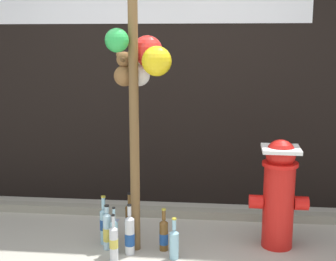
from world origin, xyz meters
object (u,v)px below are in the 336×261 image
at_px(bottle_3, 114,236).
at_px(bottle_4, 104,224).
at_px(bottle_5, 130,220).
at_px(bottle_7, 130,235).
at_px(memorial_post, 138,34).
at_px(bottle_6, 114,243).
at_px(fire_hydrant, 279,192).
at_px(bottle_0, 174,243).
at_px(bottle_2, 107,231).
at_px(bottle_1, 164,235).

height_order(bottle_3, bottle_4, bottle_4).
height_order(bottle_5, bottle_7, bottle_7).
bearing_deg(bottle_4, bottle_7, -33.71).
relative_size(bottle_5, bottle_7, 0.98).
xyz_separation_m(memorial_post, bottle_3, (-0.19, -0.12, -1.60)).
bearing_deg(bottle_6, bottle_7, 60.26).
relative_size(fire_hydrant, bottle_0, 2.71).
distance_m(bottle_0, bottle_6, 0.47).
bearing_deg(bottle_4, bottle_2, -62.48).
xyz_separation_m(fire_hydrant, bottle_1, (-0.93, -0.18, -0.34)).
bearing_deg(bottle_0, bottle_6, -165.43).
xyz_separation_m(fire_hydrant, bottle_3, (-1.33, -0.27, -0.33)).
relative_size(fire_hydrant, bottle_4, 2.17).
distance_m(memorial_post, bottle_0, 1.65).
relative_size(bottle_0, bottle_5, 0.82).
xyz_separation_m(fire_hydrant, bottle_4, (-1.45, -0.10, -0.30)).
relative_size(bottle_0, bottle_4, 0.80).
relative_size(bottle_2, bottle_7, 0.91).
height_order(bottle_0, bottle_5, bottle_5).
xyz_separation_m(memorial_post, bottle_5, (-0.12, 0.18, -1.58)).
xyz_separation_m(bottle_0, bottle_3, (-0.49, 0.05, 0.02)).
xyz_separation_m(fire_hydrant, bottle_7, (-1.20, -0.27, -0.32)).
xyz_separation_m(fire_hydrant, bottle_6, (-1.29, -0.44, -0.32)).
bearing_deg(bottle_5, bottle_4, -145.40).
relative_size(bottle_4, bottle_5, 1.03).
bearing_deg(bottle_3, bottle_7, -0.75).
bearing_deg(memorial_post, bottle_4, 172.24).
bearing_deg(bottle_0, bottle_1, 124.57).
bearing_deg(memorial_post, fire_hydrant, 7.33).
distance_m(bottle_4, bottle_6, 0.37).
distance_m(bottle_3, bottle_5, 0.31).
bearing_deg(memorial_post, bottle_1, -8.37).
bearing_deg(bottle_7, bottle_2, 161.29).
relative_size(memorial_post, bottle_1, 8.31).
xyz_separation_m(bottle_1, bottle_4, (-0.52, 0.07, 0.04)).
distance_m(bottle_2, bottle_7, 0.21).
bearing_deg(bottle_2, bottle_3, -41.93).
bearing_deg(fire_hydrant, bottle_3, -168.50).
bearing_deg(bottle_6, bottle_1, 35.96).
bearing_deg(bottle_1, bottle_3, -166.49).
bearing_deg(memorial_post, bottle_3, -147.06).
xyz_separation_m(memorial_post, bottle_6, (-0.16, -0.29, -1.59)).
xyz_separation_m(bottle_2, bottle_5, (0.15, 0.24, 0.01)).
relative_size(fire_hydrant, bottle_2, 2.39).
distance_m(bottle_4, bottle_7, 0.30).
height_order(bottle_0, bottle_3, bottle_3).
bearing_deg(bottle_1, bottle_6, -144.04).
distance_m(fire_hydrant, bottle_5, 1.29).
height_order(fire_hydrant, bottle_1, fire_hydrant).
height_order(bottle_2, bottle_6, bottle_6).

